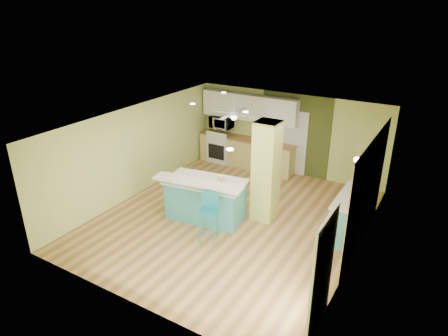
% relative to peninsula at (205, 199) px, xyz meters
% --- Properties ---
extents(floor, '(6.00, 7.00, 0.01)m').
position_rel_peninsula_xyz_m(floor, '(0.59, 0.29, -0.55)').
color(floor, olive).
rests_on(floor, ground).
extents(ceiling, '(6.00, 7.00, 0.01)m').
position_rel_peninsula_xyz_m(ceiling, '(0.59, 0.29, 1.96)').
color(ceiling, white).
rests_on(ceiling, wall_back).
extents(wall_back, '(6.00, 0.01, 2.50)m').
position_rel_peninsula_xyz_m(wall_back, '(0.59, 3.79, 0.71)').
color(wall_back, '#C5D371').
rests_on(wall_back, floor).
extents(wall_front, '(6.00, 0.01, 2.50)m').
position_rel_peninsula_xyz_m(wall_front, '(0.59, -3.22, 0.71)').
color(wall_front, '#C5D371').
rests_on(wall_front, floor).
extents(wall_left, '(0.01, 7.00, 2.50)m').
position_rel_peninsula_xyz_m(wall_left, '(-2.42, 0.29, 0.71)').
color(wall_left, '#C5D371').
rests_on(wall_left, floor).
extents(wall_right, '(0.01, 7.00, 2.50)m').
position_rel_peninsula_xyz_m(wall_right, '(3.59, 0.29, 0.71)').
color(wall_right, '#C5D371').
rests_on(wall_right, floor).
extents(wood_panel, '(0.02, 3.40, 2.50)m').
position_rel_peninsula_xyz_m(wood_panel, '(3.58, 0.89, 0.71)').
color(wood_panel, '#977656').
rests_on(wood_panel, floor).
extents(olive_accent, '(2.20, 0.02, 2.50)m').
position_rel_peninsula_xyz_m(olive_accent, '(0.79, 3.78, 0.71)').
color(olive_accent, '#424D1F').
rests_on(olive_accent, floor).
extents(interior_door, '(0.82, 0.05, 2.00)m').
position_rel_peninsula_xyz_m(interior_door, '(0.79, 3.75, 0.46)').
color(interior_door, silver).
rests_on(interior_door, floor).
extents(french_door, '(0.04, 1.08, 2.10)m').
position_rel_peninsula_xyz_m(french_door, '(3.56, -2.01, 0.51)').
color(french_door, silver).
rests_on(french_door, floor).
extents(column, '(0.55, 0.55, 2.50)m').
position_rel_peninsula_xyz_m(column, '(1.24, 0.79, 0.71)').
color(column, '#BDC45A').
rests_on(column, floor).
extents(kitchen_run, '(3.25, 0.63, 0.94)m').
position_rel_peninsula_xyz_m(kitchen_run, '(-0.71, 3.49, -0.07)').
color(kitchen_run, '#C7BC68').
rests_on(kitchen_run, floor).
extents(stove, '(0.76, 0.66, 1.08)m').
position_rel_peninsula_xyz_m(stove, '(-1.66, 3.48, -0.08)').
color(stove, silver).
rests_on(stove, floor).
extents(upper_cabinets, '(3.20, 0.34, 0.80)m').
position_rel_peninsula_xyz_m(upper_cabinets, '(-0.71, 3.61, 1.41)').
color(upper_cabinets, white).
rests_on(upper_cabinets, wall_back).
extents(microwave, '(0.70, 0.48, 0.39)m').
position_rel_peninsula_xyz_m(microwave, '(-1.66, 3.49, 0.81)').
color(microwave, white).
rests_on(microwave, wall_back).
extents(ceiling_fan, '(1.41, 1.41, 0.61)m').
position_rel_peninsula_xyz_m(ceiling_fan, '(-0.51, 2.29, 1.54)').
color(ceiling_fan, silver).
rests_on(ceiling_fan, ceiling).
extents(pendant_lamp, '(0.14, 0.14, 0.69)m').
position_rel_peninsula_xyz_m(pendant_lamp, '(3.24, 1.04, 1.34)').
color(pendant_lamp, silver).
rests_on(pendant_lamp, ceiling).
extents(wall_decor, '(0.03, 0.90, 0.70)m').
position_rel_peninsula_xyz_m(wall_decor, '(3.55, 1.09, 1.01)').
color(wall_decor, brown).
rests_on(wall_decor, wood_panel).
extents(peninsula, '(2.24, 1.44, 1.17)m').
position_rel_peninsula_xyz_m(peninsula, '(0.00, 0.00, 0.00)').
color(peninsula, teal).
rests_on(peninsula, floor).
extents(bar_stool, '(0.49, 0.49, 1.16)m').
position_rel_peninsula_xyz_m(bar_stool, '(0.60, -0.76, 0.24)').
color(bar_stool, teal).
rests_on(bar_stool, floor).
extents(side_counter, '(0.66, 1.57, 1.01)m').
position_rel_peninsula_xyz_m(side_counter, '(3.29, 1.03, -0.04)').
color(side_counter, teal).
rests_on(side_counter, floor).
extents(fruit_bowl, '(0.32, 0.32, 0.07)m').
position_rel_peninsula_xyz_m(fruit_bowl, '(-0.19, 3.43, 0.43)').
color(fruit_bowl, '#392117').
rests_on(fruit_bowl, kitchen_run).
extents(canister, '(0.16, 0.16, 0.19)m').
position_rel_peninsula_xyz_m(canister, '(0.37, 0.14, 0.57)').
color(canister, yellow).
rests_on(canister, peninsula).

